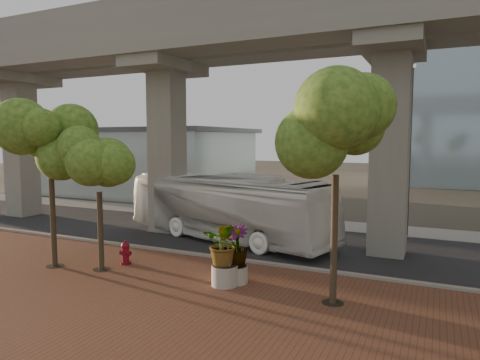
% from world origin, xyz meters
% --- Properties ---
extents(ground, '(160.00, 160.00, 0.00)m').
position_xyz_m(ground, '(0.00, 0.00, 0.00)').
color(ground, '#332D25').
rests_on(ground, ground).
extents(brick_plaza, '(70.00, 13.00, 0.06)m').
position_xyz_m(brick_plaza, '(0.00, -8.00, 0.03)').
color(brick_plaza, brown).
rests_on(brick_plaza, ground).
extents(asphalt_road, '(90.00, 8.00, 0.04)m').
position_xyz_m(asphalt_road, '(0.00, 2.00, 0.02)').
color(asphalt_road, black).
rests_on(asphalt_road, ground).
extents(curb_strip, '(70.00, 0.25, 0.16)m').
position_xyz_m(curb_strip, '(0.00, -2.00, 0.08)').
color(curb_strip, gray).
rests_on(curb_strip, ground).
extents(far_sidewalk, '(90.00, 3.00, 0.06)m').
position_xyz_m(far_sidewalk, '(0.00, 7.50, 0.03)').
color(far_sidewalk, gray).
rests_on(far_sidewalk, ground).
extents(transit_viaduct, '(72.00, 5.60, 12.40)m').
position_xyz_m(transit_viaduct, '(0.00, 2.00, 7.29)').
color(transit_viaduct, gray).
rests_on(transit_viaduct, ground).
extents(station_pavilion, '(23.00, 13.00, 6.30)m').
position_xyz_m(station_pavilion, '(-20.00, 16.00, 3.22)').
color(station_pavilion, silver).
rests_on(station_pavilion, ground).
extents(transit_bus, '(12.61, 6.04, 3.42)m').
position_xyz_m(transit_bus, '(-2.03, 1.50, 1.71)').
color(transit_bus, white).
rests_on(transit_bus, ground).
extents(fire_hydrant, '(0.50, 0.45, 1.00)m').
position_xyz_m(fire_hydrant, '(-3.75, -4.42, 0.54)').
color(fire_hydrant, maroon).
rests_on(fire_hydrant, ground).
extents(planter_front, '(2.10, 2.10, 2.32)m').
position_xyz_m(planter_front, '(1.22, -5.02, 1.47)').
color(planter_front, gray).
rests_on(planter_front, ground).
extents(planter_right, '(1.98, 1.98, 2.11)m').
position_xyz_m(planter_right, '(1.50, -4.60, 1.34)').
color(planter_right, '#A29F92').
rests_on(planter_right, ground).
extents(planter_left, '(1.92, 1.92, 2.11)m').
position_xyz_m(planter_left, '(0.92, -4.41, 1.34)').
color(planter_left, gray).
rests_on(planter_left, ground).
extents(street_tree_far_west, '(3.47, 3.47, 6.58)m').
position_xyz_m(street_tree_far_west, '(-6.20, -5.90, 5.03)').
color(street_tree_far_west, '#443726').
rests_on(street_tree_far_west, ground).
extents(street_tree_near_west, '(3.35, 3.35, 5.66)m').
position_xyz_m(street_tree_near_west, '(-4.12, -5.44, 4.17)').
color(street_tree_near_west, '#443726').
rests_on(street_tree_near_west, ground).
extents(street_tree_near_east, '(3.88, 3.88, 7.03)m').
position_xyz_m(street_tree_near_east, '(5.12, -5.04, 5.30)').
color(street_tree_near_east, '#443726').
rests_on(street_tree_near_east, ground).
extents(streetlamp_west, '(0.39, 1.14, 7.89)m').
position_xyz_m(streetlamp_west, '(-9.22, 7.39, 4.61)').
color(streetlamp_west, '#2A292D').
rests_on(streetlamp_west, ground).
extents(streetlamp_east, '(0.45, 1.32, 9.08)m').
position_xyz_m(streetlamp_east, '(6.57, 6.13, 5.30)').
color(streetlamp_east, '#2D2E32').
rests_on(streetlamp_east, ground).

